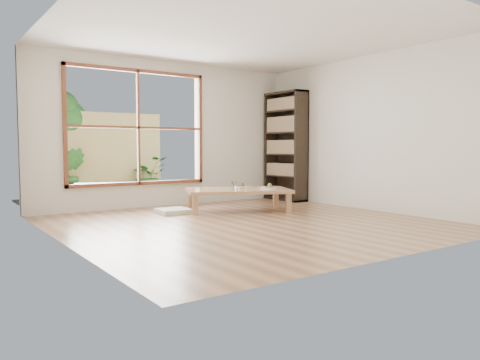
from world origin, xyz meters
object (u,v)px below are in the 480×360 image
object	(u,v)px
food_tray	(268,187)
garden_bench	(108,186)
bookshelf	(286,146)
low_table	(238,191)

from	to	relation	value
food_tray	garden_bench	xyz separation A→B (m)	(-1.92, 2.33, -0.05)
bookshelf	garden_bench	size ratio (longest dim) A/B	1.74
low_table	garden_bench	world-z (taller)	garden_bench
low_table	garden_bench	distance (m)	2.55
low_table	bookshelf	bearing A→B (deg)	48.88
bookshelf	low_table	bearing A→B (deg)	-155.10
food_tray	garden_bench	distance (m)	3.02
low_table	garden_bench	size ratio (longest dim) A/B	1.55
garden_bench	bookshelf	bearing A→B (deg)	-2.89
food_tray	garden_bench	size ratio (longest dim) A/B	0.27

